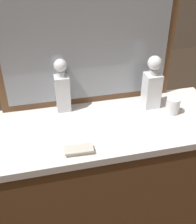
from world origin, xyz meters
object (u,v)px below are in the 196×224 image
at_px(crystal_decanter_rear, 62,90).
at_px(silver_brush_left, 79,150).
at_px(crystal_decanter_center, 152,87).
at_px(crystal_tumbler_front, 173,106).

height_order(crystal_decanter_rear, silver_brush_left, crystal_decanter_rear).
height_order(crystal_decanter_center, crystal_tumbler_front, crystal_decanter_center).
distance_m(crystal_decanter_rear, crystal_tumbler_front, 0.61).
distance_m(crystal_decanter_center, crystal_decanter_rear, 0.49).
relative_size(crystal_decanter_center, silver_brush_left, 2.24).
bearing_deg(crystal_decanter_center, silver_brush_left, -147.25).
xyz_separation_m(crystal_decanter_rear, silver_brush_left, (0.02, -0.38, -0.11)).
relative_size(crystal_decanter_center, crystal_decanter_rear, 1.01).
height_order(crystal_decanter_center, silver_brush_left, crystal_decanter_center).
bearing_deg(crystal_decanter_center, crystal_tumbler_front, -46.18).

